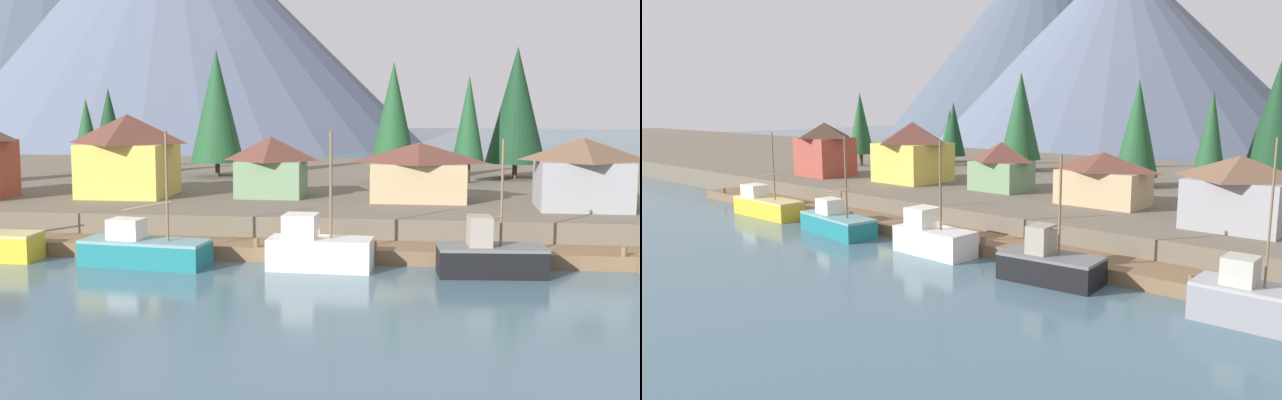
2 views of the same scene
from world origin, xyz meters
TOP-DOWN VIEW (x-y plane):
  - ground_plane at (0.00, 20.00)m, footprint 400.00×400.00m
  - dock at (0.00, 1.99)m, footprint 80.00×4.00m
  - shoreline_bank at (0.00, 32.00)m, footprint 400.00×56.00m
  - mountain_central_peak at (-53.65, 140.07)m, footprint 117.05×117.05m
  - fishing_boat_teal at (-11.13, -2.14)m, footprint 8.77×4.00m
  - fishing_boat_white at (0.45, -1.70)m, footprint 6.82×3.12m
  - fishing_boat_black at (11.45, -2.01)m, footprint 6.93×3.69m
  - house_yellow at (-18.39, 14.84)m, footprint 7.60×7.33m
  - house_tan at (6.63, 14.56)m, footprint 8.12×4.98m
  - house_grey at (19.20, 11.65)m, footprint 7.12×6.42m
  - house_green at (-6.00, 15.88)m, footprint 5.88×4.99m
  - conifer_near_left at (11.16, 29.53)m, footprint 3.16×3.16m
  - conifer_near_right at (-30.97, 35.52)m, footprint 3.21×3.21m
  - conifer_mid_left at (16.18, 34.44)m, footprint 6.18×6.18m
  - conifer_mid_right at (-15.04, 32.25)m, footprint 5.66×5.66m
  - conifer_back_left at (-26.78, 31.70)m, footprint 3.64×3.64m
  - conifer_centre at (3.84, 27.70)m, footprint 4.78×4.78m

SIDE VIEW (x-z plane):
  - ground_plane at x=0.00m, z-range -1.00..0.00m
  - dock at x=0.00m, z-range -0.30..1.30m
  - fishing_boat_teal at x=-11.13m, z-range -3.42..5.55m
  - fishing_boat_black at x=11.45m, z-range -3.11..5.46m
  - shoreline_bank at x=0.00m, z-range 0.00..2.50m
  - fishing_boat_white at x=0.45m, z-range -3.15..5.81m
  - house_tan at x=6.63m, z-range 2.55..7.41m
  - house_green at x=-6.00m, z-range 2.56..7.74m
  - house_grey at x=19.20m, z-range 2.56..8.03m
  - house_yellow at x=-18.39m, z-range 2.58..9.64m
  - conifer_near_right at x=-30.97m, z-range 3.04..11.33m
  - conifer_back_left at x=-26.78m, z-range 3.21..12.61m
  - conifer_near_left at x=11.16m, z-range 3.47..14.09m
  - conifer_centre at x=3.84m, z-range 3.09..14.99m
  - conifer_mid_right at x=-15.04m, z-range 3.29..16.74m
  - conifer_mid_left at x=16.18m, z-range 3.33..16.94m
  - mountain_central_peak at x=-53.65m, z-range 0.00..56.99m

